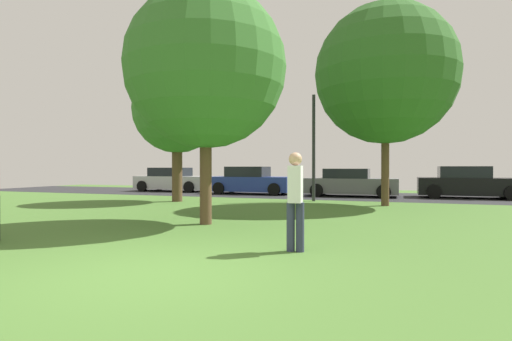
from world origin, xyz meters
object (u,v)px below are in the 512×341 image
parked_car_silver (173,180)px  parked_car_grey (350,183)px  parked_car_blue (251,181)px  parked_car_black (468,183)px  oak_tree_left (385,74)px  birch_tree_lone (177,109)px  oak_tree_right (206,68)px  street_lamp_post (314,148)px  person_bystander (295,197)px

parked_car_silver → parked_car_grey: bearing=-3.8°
parked_car_blue → parked_car_grey: (5.28, -0.01, -0.04)m
parked_car_silver → parked_car_black: size_ratio=1.02×
oak_tree_left → birch_tree_lone: size_ratio=1.31×
birch_tree_lone → parked_car_blue: bearing=77.8°
oak_tree_right → parked_car_grey: 11.88m
parked_car_blue → street_lamp_post: (4.15, -3.46, 1.58)m
person_bystander → parked_car_grey: bearing=-3.4°
oak_tree_left → oak_tree_right: size_ratio=1.26×
street_lamp_post → birch_tree_lone: bearing=-158.5°
parked_car_blue → oak_tree_right: bearing=-75.0°
person_bystander → oak_tree_left: bearing=-13.3°
parked_car_blue → parked_car_grey: bearing=-0.1°
parked_car_grey → parked_car_silver: bearing=176.2°
person_bystander → parked_car_grey: 13.64m
parked_car_grey → parked_car_black: (5.27, 0.64, 0.04)m
oak_tree_left → birch_tree_lone: oak_tree_left is taller
oak_tree_left → parked_car_silver: bearing=156.8°
birch_tree_lone → parked_car_black: size_ratio=1.30×
birch_tree_lone → parked_car_black: birch_tree_lone is taller
parked_car_silver → parked_car_grey: parked_car_silver is taller
oak_tree_right → person_bystander: bearing=-39.7°
parked_car_silver → street_lamp_post: size_ratio=1.00×
oak_tree_left → parked_car_blue: bearing=147.0°
parked_car_silver → oak_tree_right: bearing=-55.2°
person_bystander → parked_car_silver: bearing=31.9°
oak_tree_left → parked_car_grey: size_ratio=1.69×
birch_tree_lone → person_bystander: (7.14, -8.06, -2.93)m
person_bystander → parked_car_blue: person_bystander is taller
oak_tree_left → parked_car_blue: oak_tree_left is taller
person_bystander → parked_car_blue: (-5.94, 13.63, -0.25)m
parked_car_silver → parked_car_grey: 10.57m
person_bystander → parked_car_blue: size_ratio=0.38×
oak_tree_left → parked_car_grey: oak_tree_left is taller
oak_tree_right → parked_car_grey: (2.27, 11.20, -3.27)m
oak_tree_left → parked_car_black: 7.56m
parked_car_blue → street_lamp_post: size_ratio=0.98×
street_lamp_post → parked_car_silver: bearing=156.2°
parked_car_silver → parked_car_black: parked_car_black is taller
parked_car_black → street_lamp_post: 7.76m
oak_tree_right → parked_car_blue: bearing=105.0°
oak_tree_right → parked_car_silver: (-8.28, 11.90, -3.26)m
oak_tree_right → person_bystander: (2.93, -2.43, -2.98)m
person_bystander → parked_car_grey: person_bystander is taller
parked_car_black → street_lamp_post: bearing=-147.4°
oak_tree_right → street_lamp_post: oak_tree_right is taller
parked_car_blue → parked_car_black: (10.55, 0.63, 0.01)m
parked_car_grey → street_lamp_post: bearing=-108.1°
birch_tree_lone → oak_tree_right: (4.21, -5.63, 0.05)m
oak_tree_left → parked_car_black: (3.48, 5.22, -4.22)m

